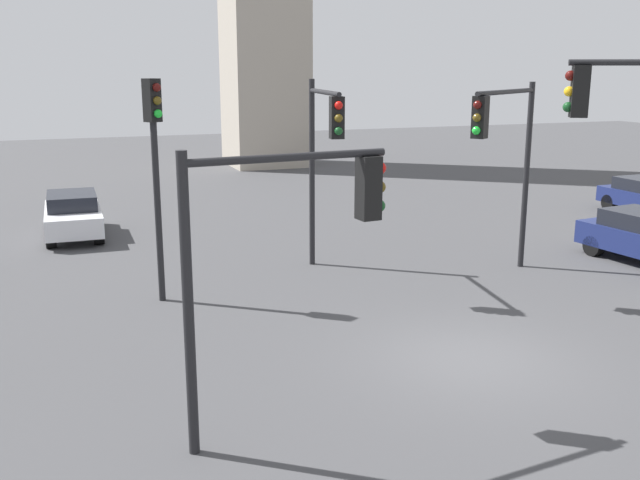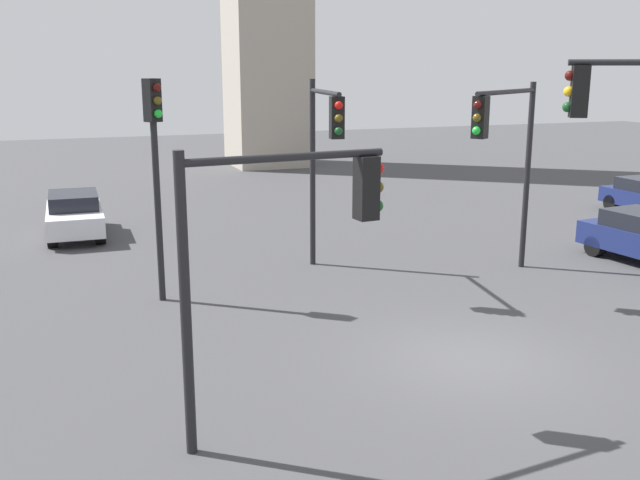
{
  "view_description": "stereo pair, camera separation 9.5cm",
  "coord_description": "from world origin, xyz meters",
  "px_view_note": "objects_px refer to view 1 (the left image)",
  "views": [
    {
      "loc": [
        -7.57,
        -11.42,
        5.64
      ],
      "look_at": [
        -1.45,
        4.69,
        1.51
      ],
      "focal_mm": 40.45,
      "sensor_mm": 36.0,
      "label": 1
    },
    {
      "loc": [
        -7.48,
        -11.45,
        5.64
      ],
      "look_at": [
        -1.45,
        4.69,
        1.51
      ],
      "focal_mm": 40.45,
      "sensor_mm": 36.0,
      "label": 2
    }
  ],
  "objects_px": {
    "traffic_light_1": "(506,141)",
    "traffic_light_2": "(155,150)",
    "traffic_light_3": "(287,230)",
    "traffic_light_0": "(323,141)",
    "car_2": "(73,214)"
  },
  "relations": [
    {
      "from": "traffic_light_1",
      "to": "traffic_light_2",
      "type": "xyz_separation_m",
      "value": [
        -8.78,
        1.52,
        -0.05
      ]
    },
    {
      "from": "traffic_light_0",
      "to": "car_2",
      "type": "relative_size",
      "value": 1.3
    },
    {
      "from": "traffic_light_1",
      "to": "car_2",
      "type": "relative_size",
      "value": 1.28
    },
    {
      "from": "traffic_light_1",
      "to": "traffic_light_2",
      "type": "bearing_deg",
      "value": -44.3
    },
    {
      "from": "traffic_light_0",
      "to": "traffic_light_3",
      "type": "relative_size",
      "value": 1.17
    },
    {
      "from": "traffic_light_3",
      "to": "car_2",
      "type": "height_order",
      "value": "traffic_light_3"
    },
    {
      "from": "traffic_light_2",
      "to": "car_2",
      "type": "height_order",
      "value": "traffic_light_2"
    },
    {
      "from": "traffic_light_2",
      "to": "car_2",
      "type": "distance_m",
      "value": 8.81
    },
    {
      "from": "traffic_light_3",
      "to": "traffic_light_2",
      "type": "bearing_deg",
      "value": 91.15
    },
    {
      "from": "traffic_light_0",
      "to": "car_2",
      "type": "xyz_separation_m",
      "value": [
        -6.15,
        7.78,
        -3.0
      ]
    },
    {
      "from": "traffic_light_1",
      "to": "traffic_light_2",
      "type": "relative_size",
      "value": 0.98
    },
    {
      "from": "traffic_light_0",
      "to": "traffic_light_2",
      "type": "relative_size",
      "value": 0.99
    },
    {
      "from": "traffic_light_1",
      "to": "traffic_light_3",
      "type": "xyz_separation_m",
      "value": [
        -7.91,
        -5.86,
        -0.51
      ]
    },
    {
      "from": "traffic_light_0",
      "to": "car_2",
      "type": "bearing_deg",
      "value": -132.4
    },
    {
      "from": "traffic_light_1",
      "to": "traffic_light_2",
      "type": "distance_m",
      "value": 8.91
    }
  ]
}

